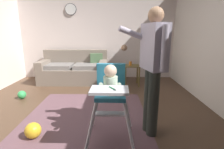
# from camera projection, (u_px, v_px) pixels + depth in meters

# --- Properties ---
(ground) EXTENTS (6.06, 7.01, 0.10)m
(ground) POSITION_uv_depth(u_px,v_px,m) (83.00, 123.00, 2.71)
(ground) COLOR #4F3827
(wall_far) EXTENTS (5.26, 0.06, 2.59)m
(wall_far) POSITION_uv_depth(u_px,v_px,m) (97.00, 34.00, 5.05)
(wall_far) COLOR silver
(wall_far) RESTS_ON ground
(area_rug) EXTENTS (1.95, 2.96, 0.01)m
(area_rug) POSITION_uv_depth(u_px,v_px,m) (82.00, 131.00, 2.39)
(area_rug) COLOR brown
(area_rug) RESTS_ON ground
(couch) EXTENTS (1.81, 0.86, 0.86)m
(couch) POSITION_uv_depth(u_px,v_px,m) (75.00, 70.00, 4.77)
(couch) COLOR slate
(couch) RESTS_ON ground
(high_chair) EXTENTS (0.62, 0.74, 0.98)m
(high_chair) POSITION_uv_depth(u_px,v_px,m) (111.00, 88.00, 2.10)
(high_chair) COLOR silver
(high_chair) RESTS_ON ground
(adult_standing) EXTENTS (0.59, 0.50, 1.63)m
(adult_standing) POSITION_uv_depth(u_px,v_px,m) (153.00, 66.00, 2.17)
(adult_standing) COLOR #2C312B
(adult_standing) RESTS_ON ground
(toy_ball) EXTENTS (0.17, 0.17, 0.17)m
(toy_ball) POSITION_uv_depth(u_px,v_px,m) (22.00, 95.00, 3.57)
(toy_ball) COLOR green
(toy_ball) RESTS_ON ground
(toy_ball_second) EXTENTS (0.21, 0.21, 0.21)m
(toy_ball_second) POSITION_uv_depth(u_px,v_px,m) (33.00, 130.00, 2.23)
(toy_ball_second) COLOR gold
(toy_ball_second) RESTS_ON ground
(side_table) EXTENTS (0.40, 0.40, 0.52)m
(side_table) POSITION_uv_depth(u_px,v_px,m) (132.00, 71.00, 4.43)
(side_table) COLOR brown
(side_table) RESTS_ON ground
(sippy_cup) EXTENTS (0.07, 0.07, 0.10)m
(sippy_cup) POSITION_uv_depth(u_px,v_px,m) (130.00, 63.00, 4.39)
(sippy_cup) COLOR orange
(sippy_cup) RESTS_ON side_table
(wall_clock) EXTENTS (0.32, 0.04, 0.32)m
(wall_clock) POSITION_uv_depth(u_px,v_px,m) (71.00, 9.00, 4.85)
(wall_clock) COLOR white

